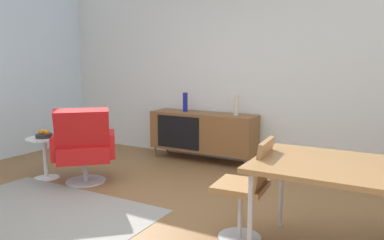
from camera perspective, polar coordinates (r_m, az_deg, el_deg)
name	(u,v)px	position (r m, az deg, el deg)	size (l,w,h in m)	color
ground_plane	(130,226)	(3.49, -9.59, -15.83)	(8.32, 8.32, 0.00)	olive
wall_back	(241,66)	(5.44, 7.62, 8.26)	(6.80, 0.12, 2.80)	silver
sideboard	(203,132)	(5.45, 1.68, -1.82)	(1.60, 0.45, 0.72)	brown
vase_cobalt	(236,105)	(5.17, 6.85, 2.30)	(0.06, 0.06, 0.29)	beige
vase_sculptural_dark	(185,102)	(5.54, -1.06, 2.78)	(0.07, 0.07, 0.29)	navy
dining_table	(371,174)	(2.82, 25.97, -7.52)	(1.60, 0.90, 0.74)	olive
dining_chair_near_window	(248,185)	(3.07, 8.62, -9.90)	(0.45, 0.43, 0.86)	#9E7042
lounge_chair_red	(84,146)	(4.60, -16.35, -3.83)	(0.91, 0.91, 0.95)	red
side_table_round	(45,153)	(5.02, -21.74, -4.77)	(0.44, 0.44, 0.52)	white
fruit_bowl	(44,135)	(4.97, -21.90, -2.13)	(0.20, 0.20, 0.11)	#262628
area_rug	(25,219)	(3.90, -24.36, -13.75)	(2.20, 1.70, 0.01)	gray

